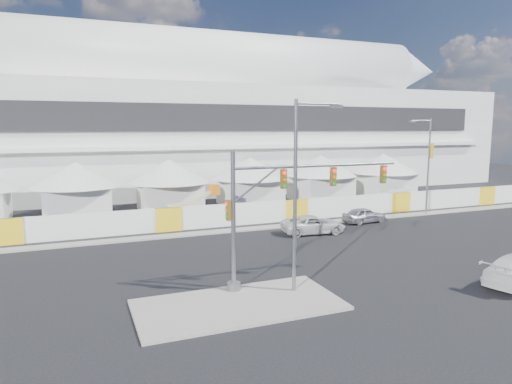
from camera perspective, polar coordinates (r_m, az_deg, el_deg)
name	(u,v)px	position (r m, az deg, el deg)	size (l,w,h in m)	color
ground	(316,274)	(27.97, 7.51, -10.07)	(160.00, 160.00, 0.00)	black
median_island	(239,305)	(23.02, -2.19, -13.90)	(10.00, 5.00, 0.15)	gray
far_curb	(429,213)	(49.40, 20.78, -2.47)	(80.00, 1.20, 0.12)	gray
stadium	(231,122)	(68.20, -3.20, 8.76)	(80.00, 24.80, 21.98)	silver
tent_row	(211,179)	(49.35, -5.66, 1.64)	(53.40, 8.40, 5.40)	silver
hoarding_fence	(296,210)	(42.89, 5.05, -2.24)	(70.00, 0.25, 2.00)	white
scaffold_tower	(452,143)	(83.65, 23.28, 5.64)	(4.40, 4.40, 12.00)	#595B60
sedan_silver	(364,215)	(42.84, 13.37, -2.83)	(4.20, 1.69, 1.43)	#ABAAAF
pickup_curb	(313,225)	(37.91, 7.18, -4.06)	(5.31, 2.45, 1.48)	silver
lot_car_a	(402,195)	(55.64, 17.75, -0.41)	(4.88, 1.70, 1.61)	silver
lot_car_b	(441,195)	(58.91, 22.15, -0.30)	(3.94, 1.58, 1.34)	black
traffic_mast	(272,210)	(24.43, 2.03, -2.31)	(10.41, 0.72, 7.36)	gray
streetlight_median	(300,183)	(23.50, 5.50, 1.14)	(2.75, 0.28, 9.95)	slate
streetlight_curb	(427,159)	(48.34, 20.59, 3.86)	(2.82, 0.64, 9.53)	slate
boom_lift	(181,216)	(41.11, -9.33, -2.94)	(6.69, 2.49, 3.28)	orange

